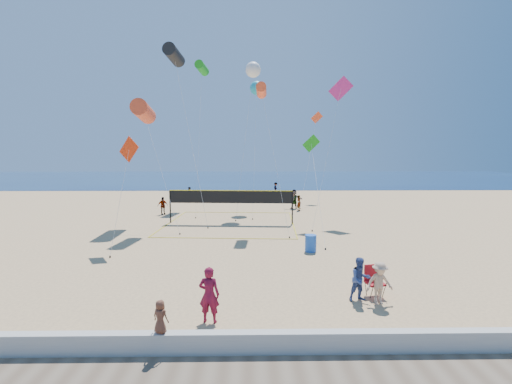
{
  "coord_description": "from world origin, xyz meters",
  "views": [
    {
      "loc": [
        1.01,
        -11.75,
        5.42
      ],
      "look_at": [
        1.22,
        2.0,
        3.84
      ],
      "focal_mm": 24.0,
      "sensor_mm": 36.0,
      "label": 1
    }
  ],
  "objects_px": {
    "trash_barrel": "(311,243)",
    "woman": "(209,295)",
    "camp_chair": "(373,278)",
    "volleyball_net": "(231,200)"
  },
  "relations": [
    {
      "from": "camp_chair",
      "to": "volleyball_net",
      "type": "distance_m",
      "value": 14.9
    },
    {
      "from": "camp_chair",
      "to": "volleyball_net",
      "type": "xyz_separation_m",
      "value": [
        -6.22,
        13.5,
        1.12
      ]
    },
    {
      "from": "woman",
      "to": "camp_chair",
      "type": "height_order",
      "value": "woman"
    },
    {
      "from": "woman",
      "to": "camp_chair",
      "type": "distance_m",
      "value": 6.34
    },
    {
      "from": "trash_barrel",
      "to": "woman",
      "type": "bearing_deg",
      "value": -120.51
    },
    {
      "from": "camp_chair",
      "to": "trash_barrel",
      "type": "xyz_separation_m",
      "value": [
        -1.38,
        5.85,
        -0.2
      ]
    },
    {
      "from": "woman",
      "to": "camp_chair",
      "type": "xyz_separation_m",
      "value": [
        6.01,
        2.01,
        -0.26
      ]
    },
    {
      "from": "woman",
      "to": "volleyball_net",
      "type": "bearing_deg",
      "value": -82.07
    },
    {
      "from": "trash_barrel",
      "to": "volleyball_net",
      "type": "xyz_separation_m",
      "value": [
        -4.84,
        7.64,
        1.32
      ]
    },
    {
      "from": "woman",
      "to": "volleyball_net",
      "type": "xyz_separation_m",
      "value": [
        -0.21,
        15.5,
        0.86
      ]
    }
  ]
}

